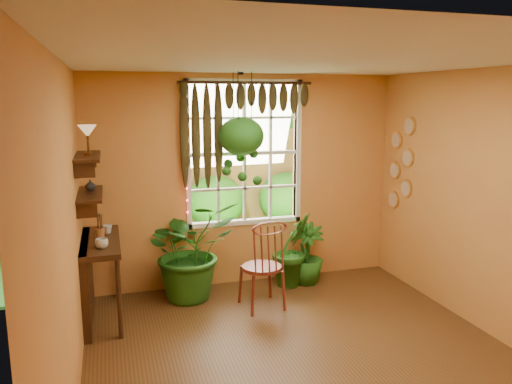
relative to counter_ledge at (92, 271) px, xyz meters
The scene contains 23 objects.
floor 2.55m from the counter_ledge, 39.96° to the right, with size 4.50×4.50×0.00m, color brown.
ceiling 3.29m from the counter_ledge, 39.96° to the right, with size 4.50×4.50×0.00m, color white.
wall_back 2.17m from the counter_ledge, 18.80° to the left, with size 4.00×4.00×0.00m, color #CC8F45.
wall_left 1.79m from the counter_ledge, 93.24° to the right, with size 4.50×4.50×0.00m, color #CC8F45.
wall_right 4.30m from the counter_ledge, 22.26° to the right, with size 4.50×4.50×0.00m, color #CC8F45.
window 2.33m from the counter_ledge, 19.65° to the left, with size 1.52×0.10×1.86m.
valance_vine 2.57m from the counter_ledge, 17.07° to the left, with size 1.70×0.12×1.10m.
string_lights 1.76m from the counter_ledge, 27.17° to the left, with size 0.03×0.03×1.54m, color #FF2633, non-canonical shape.
wall_plates 4.02m from the counter_ledge, ahead, with size 0.04×0.32×1.10m, color #FDF0CF, non-canonical shape.
counter_ledge is the anchor object (origin of this frame).
shelf_lower 0.85m from the counter_ledge, ahead, with size 0.25×0.90×0.04m, color #3B2310.
shelf_upper 1.25m from the counter_ledge, ahead, with size 0.25×0.90×0.04m, color #3B2310.
backyard 5.74m from the counter_ledge, 67.84° to the left, with size 14.00×10.00×12.00m.
windsor_chair 1.90m from the counter_ledge, ahead, with size 0.50×0.53×1.22m.
potted_plant_left 1.17m from the counter_ledge, 14.92° to the left, with size 1.09×0.94×1.21m, color #205416.
potted_plant_mid 2.47m from the counter_ledge, ahead, with size 0.53×0.43×0.96m, color #205416.
potted_plant_right 2.68m from the counter_ledge, ahead, with size 0.45×0.45×0.80m, color #205416.
hanging_basket 2.26m from the counter_ledge, 11.22° to the left, with size 0.55×0.55×1.36m.
cup_a 0.54m from the counter_ledge, 69.33° to the right, with size 0.13×0.13×0.10m, color silver.
cup_b 0.50m from the counter_ledge, 50.92° to the left, with size 0.10×0.10×0.09m, color beige.
brush_jar 0.50m from the counter_ledge, ahead, with size 0.10×0.10×0.36m.
shelf_vase 0.93m from the counter_ledge, 69.47° to the left, with size 0.11×0.11×0.12m, color #B2AD99.
tiffany_lamp 1.50m from the counter_ledge, 55.92° to the right, with size 0.19×0.19×0.31m.
Camera 1 is at (-1.67, -3.84, 2.40)m, focal length 35.00 mm.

